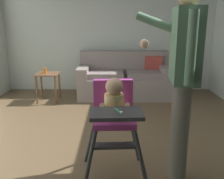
{
  "coord_description": "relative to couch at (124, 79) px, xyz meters",
  "views": [
    {
      "loc": [
        0.05,
        -2.46,
        1.39
      ],
      "look_at": [
        0.06,
        -0.15,
        0.79
      ],
      "focal_mm": 40.44,
      "sensor_mm": 36.0,
      "label": 1
    }
  ],
  "objects": [
    {
      "name": "wall_far",
      "position": [
        -0.31,
        0.52,
        1.03
      ],
      "size": [
        5.13,
        0.06,
        2.73
      ],
      "primitive_type": "cube",
      "color": "silver",
      "rests_on": "ground"
    },
    {
      "name": "sippy_cup",
      "position": [
        -1.47,
        -0.36,
        0.24
      ],
      "size": [
        0.07,
        0.07,
        0.1
      ],
      "primitive_type": "cylinder",
      "color": "orange",
      "rests_on": "side_table"
    },
    {
      "name": "high_chair",
      "position": [
        -0.23,
        -2.76,
        0.32
      ],
      "size": [
        0.64,
        0.75,
        0.96
      ],
      "rotation": [
        0.0,
        0.0,
        -1.52
      ],
      "color": "#323536",
      "rests_on": "ground"
    },
    {
      "name": "ground",
      "position": [
        -0.31,
        -2.39,
        -0.38
      ],
      "size": [
        5.93,
        7.37,
        0.1
      ],
      "primitive_type": "cube",
      "color": "brown"
    },
    {
      "name": "side_table",
      "position": [
        -1.42,
        -0.36,
        0.05
      ],
      "size": [
        0.4,
        0.4,
        0.52
      ],
      "color": "brown",
      "rests_on": "ground"
    },
    {
      "name": "adult_standing",
      "position": [
        0.33,
        -2.82,
        0.64
      ],
      "size": [
        0.51,
        0.53,
        1.7
      ],
      "rotation": [
        0.0,
        0.0,
        3.03
      ],
      "color": "#69695B",
      "rests_on": "ground"
    },
    {
      "name": "couch",
      "position": [
        0.0,
        0.0,
        0.0
      ],
      "size": [
        1.79,
        0.86,
        0.86
      ],
      "rotation": [
        0.0,
        0.0,
        -1.57
      ],
      "color": "gray",
      "rests_on": "ground"
    }
  ]
}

